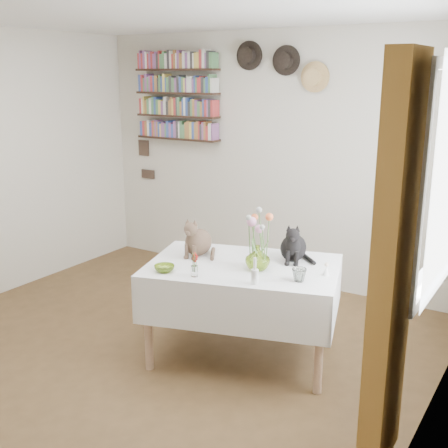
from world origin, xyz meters
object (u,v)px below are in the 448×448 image
Objects in this scene: flower_vase at (258,258)px; bookshelf_unit at (177,97)px; black_cat at (294,241)px; dining_table at (243,288)px; tabby_cat at (198,235)px.

flower_vase is 0.18× the size of bookshelf_unit.
black_cat is at bearing 69.77° from flower_vase.
dining_table is 2.68m from bookshelf_unit.
dining_table is at bearing -42.09° from bookshelf_unit.
tabby_cat is 1.71× the size of flower_vase.
dining_table is at bearing 163.48° from flower_vase.
dining_table is 1.57× the size of bookshelf_unit.
bookshelf_unit reaches higher than tabby_cat.
tabby_cat is 2.26m from bookshelf_unit.
flower_vase is (-0.12, -0.33, -0.06)m from black_cat.
bookshelf_unit is (-1.74, 1.57, 1.29)m from dining_table.
dining_table is 0.53m from tabby_cat.
tabby_cat is at bearing 173.25° from flower_vase.
black_cat is 0.36m from flower_vase.
bookshelf_unit is at bearing 137.91° from dining_table.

